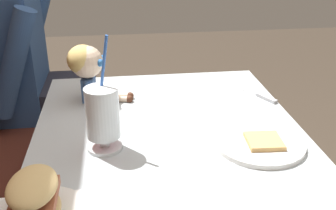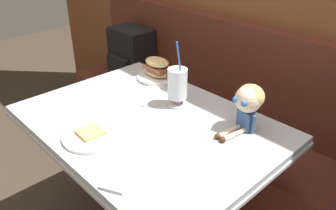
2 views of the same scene
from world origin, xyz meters
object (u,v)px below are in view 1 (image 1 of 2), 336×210
object	(u,v)px
butter_knife	(260,95)
diner_patron	(23,54)
sandwich_plate	(35,206)
seated_doll	(87,65)
milkshake_glass	(103,116)
toast_plate	(260,143)

from	to	relation	value
butter_knife	diner_patron	xyz separation A→B (m)	(0.62, 0.93, -0.00)
sandwich_plate	seated_doll	distance (m)	0.64
milkshake_glass	sandwich_plate	distance (m)	0.32
sandwich_plate	toast_plate	bearing A→B (deg)	-66.18
milkshake_glass	diner_patron	distance (m)	1.00
sandwich_plate	butter_knife	xyz separation A→B (m)	(0.58, -0.68, -0.04)
diner_patron	sandwich_plate	bearing A→B (deg)	-167.94
toast_plate	seated_doll	distance (m)	0.63
milkshake_glass	butter_knife	distance (m)	0.62
butter_knife	sandwich_plate	bearing A→B (deg)	130.68
toast_plate	seated_doll	bearing A→B (deg)	51.91
milkshake_glass	diner_patron	world-z (taller)	diner_patron
milkshake_glass	sandwich_plate	world-z (taller)	milkshake_glass
seated_doll	sandwich_plate	bearing A→B (deg)	172.89
milkshake_glass	seated_doll	size ratio (longest dim) A/B	1.40
seated_doll	butter_knife	bearing A→B (deg)	-94.52
milkshake_glass	seated_doll	distance (m)	0.35
sandwich_plate	milkshake_glass	bearing A→B (deg)	-25.02
toast_plate	milkshake_glass	size ratio (longest dim) A/B	0.79
toast_plate	butter_knife	distance (m)	0.35
milkshake_glass	toast_plate	bearing A→B (deg)	-95.36
diner_patron	butter_knife	bearing A→B (deg)	-123.62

